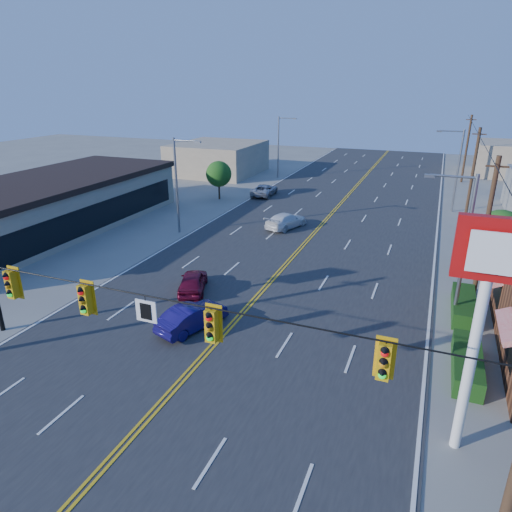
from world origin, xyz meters
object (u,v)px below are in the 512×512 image
at_px(car_magenta, 193,282).
at_px(car_white, 286,221).
at_px(signal_span, 114,319).
at_px(kfc_pylon, 484,293).
at_px(car_blue, 192,318).
at_px(car_silver, 264,190).

bearing_deg(car_magenta, car_white, -116.15).
height_order(signal_span, kfc_pylon, signal_span).
bearing_deg(car_blue, car_magenta, -42.37).
relative_size(car_magenta, car_white, 0.83).
height_order(car_magenta, car_silver, car_magenta).
distance_m(car_magenta, car_blue, 4.57).
height_order(signal_span, car_blue, signal_span).
relative_size(car_blue, car_silver, 0.89).
xyz_separation_m(kfc_pylon, car_blue, (-12.77, 3.78, -5.37)).
relative_size(signal_span, kfc_pylon, 2.86).
bearing_deg(car_silver, car_white, 117.67).
distance_m(car_blue, car_white, 18.68).
xyz_separation_m(signal_span, car_blue, (-1.65, 7.78, -4.22)).
relative_size(kfc_pylon, car_blue, 2.09).
relative_size(signal_span, car_magenta, 6.42).
height_order(signal_span, car_silver, signal_span).
distance_m(car_magenta, car_white, 14.70).
height_order(car_blue, car_white, car_blue).
relative_size(signal_span, car_blue, 5.99).
xyz_separation_m(kfc_pylon, car_white, (-13.73, 22.43, -5.38)).
xyz_separation_m(car_blue, car_silver, (-7.11, 29.46, -0.03)).
bearing_deg(car_white, car_blue, 111.57).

